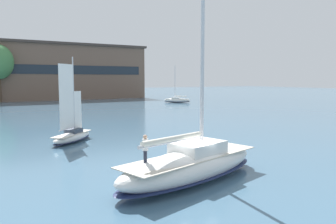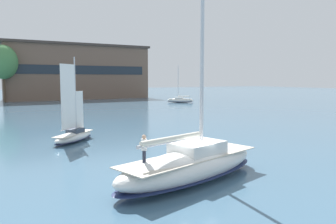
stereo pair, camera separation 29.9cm
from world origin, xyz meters
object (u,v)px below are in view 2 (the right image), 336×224
sailboat_moored_near_marina (180,100)px  sailboat_moored_mid_channel (74,135)px  tree_shore_center (3,62)px  sailboat_main (192,164)px

sailboat_moored_near_marina → sailboat_moored_mid_channel: 56.82m
sailboat_moored_near_marina → sailboat_moored_mid_channel: bearing=-132.8°
tree_shore_center → sailboat_main: sailboat_main is taller
sailboat_moored_near_marina → sailboat_moored_mid_channel: (-38.58, -41.72, 0.07)m
sailboat_main → sailboat_moored_mid_channel: bearing=101.2°
sailboat_moored_mid_channel → sailboat_moored_near_marina: bearing=47.2°
sailboat_main → sailboat_moored_mid_channel: (-3.35, 16.86, -0.37)m
sailboat_moored_mid_channel → tree_shore_center: bearing=92.4°
tree_shore_center → sailboat_main: (6.12, -83.47, -9.88)m
tree_shore_center → sailboat_moored_near_marina: size_ratio=1.57×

